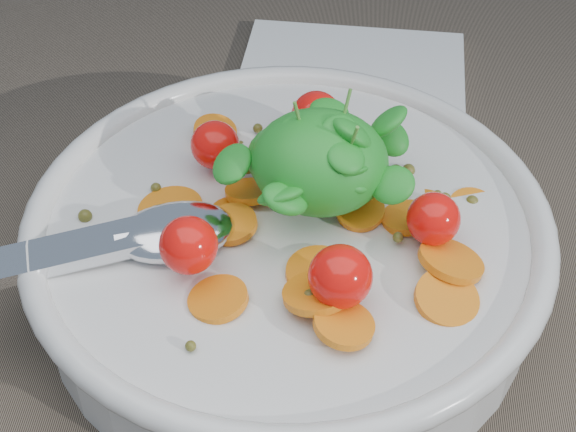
{
  "coord_description": "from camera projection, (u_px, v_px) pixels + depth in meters",
  "views": [
    {
      "loc": [
        0.05,
        -0.38,
        0.42
      ],
      "look_at": [
        0.03,
        -0.01,
        0.06
      ],
      "focal_mm": 55.0,
      "sensor_mm": 36.0,
      "label": 1
    }
  ],
  "objects": [
    {
      "name": "ground",
      "position": [
        249.0,
        277.0,
        0.57
      ],
      "size": [
        6.0,
        6.0,
        0.0
      ],
      "primitive_type": "plane",
      "color": "#6F604F",
      "rests_on": "ground"
    },
    {
      "name": "bowl",
      "position": [
        288.0,
        245.0,
        0.53
      ],
      "size": [
        0.34,
        0.32,
        0.13
      ],
      "color": "silver",
      "rests_on": "ground"
    },
    {
      "name": "napkin",
      "position": [
        351.0,
        82.0,
        0.72
      ],
      "size": [
        0.19,
        0.17,
        0.01
      ],
      "primitive_type": "cube",
      "rotation": [
        0.0,
        0.0,
        -0.06
      ],
      "color": "white",
      "rests_on": "ground"
    }
  ]
}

